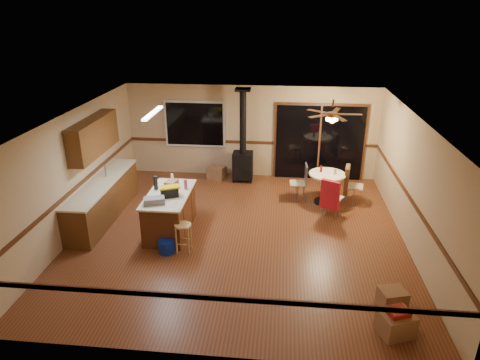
# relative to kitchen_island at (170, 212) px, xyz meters

# --- Properties ---
(floor) EXTENTS (7.00, 7.00, 0.00)m
(floor) POSITION_rel_kitchen_island_xyz_m (1.50, 0.00, -0.45)
(floor) COLOR brown
(floor) RESTS_ON ground
(ceiling) EXTENTS (7.00, 7.00, 0.00)m
(ceiling) POSITION_rel_kitchen_island_xyz_m (1.50, 0.00, 2.15)
(ceiling) COLOR silver
(ceiling) RESTS_ON ground
(wall_back) EXTENTS (7.00, 0.00, 7.00)m
(wall_back) POSITION_rel_kitchen_island_xyz_m (1.50, 3.50, 0.85)
(wall_back) COLOR tan
(wall_back) RESTS_ON ground
(wall_front) EXTENTS (7.00, 0.00, 7.00)m
(wall_front) POSITION_rel_kitchen_island_xyz_m (1.50, -3.50, 0.85)
(wall_front) COLOR tan
(wall_front) RESTS_ON ground
(wall_left) EXTENTS (0.00, 7.00, 7.00)m
(wall_left) POSITION_rel_kitchen_island_xyz_m (-2.00, 0.00, 0.85)
(wall_left) COLOR tan
(wall_left) RESTS_ON ground
(wall_right) EXTENTS (0.00, 7.00, 7.00)m
(wall_right) POSITION_rel_kitchen_island_xyz_m (5.00, 0.00, 0.85)
(wall_right) COLOR tan
(wall_right) RESTS_ON ground
(chair_rail) EXTENTS (7.00, 7.00, 0.08)m
(chair_rail) POSITION_rel_kitchen_island_xyz_m (1.50, 0.00, 0.55)
(chair_rail) COLOR #492612
(chair_rail) RESTS_ON ground
(window) EXTENTS (1.72, 0.10, 1.32)m
(window) POSITION_rel_kitchen_island_xyz_m (-0.10, 3.45, 1.05)
(window) COLOR black
(window) RESTS_ON ground
(sliding_door) EXTENTS (2.52, 0.10, 2.10)m
(sliding_door) POSITION_rel_kitchen_island_xyz_m (3.40, 3.45, 0.60)
(sliding_door) COLOR black
(sliding_door) RESTS_ON ground
(lower_cabinets) EXTENTS (0.60, 3.00, 0.86)m
(lower_cabinets) POSITION_rel_kitchen_island_xyz_m (-1.70, 0.50, -0.02)
(lower_cabinets) COLOR #5C3617
(lower_cabinets) RESTS_ON ground
(countertop) EXTENTS (0.64, 3.04, 0.04)m
(countertop) POSITION_rel_kitchen_island_xyz_m (-1.70, 0.50, 0.43)
(countertop) COLOR beige
(countertop) RESTS_ON lower_cabinets
(upper_cabinets) EXTENTS (0.35, 2.00, 0.80)m
(upper_cabinets) POSITION_rel_kitchen_island_xyz_m (-1.83, 0.70, 1.45)
(upper_cabinets) COLOR #5C3617
(upper_cabinets) RESTS_ON ground
(kitchen_island) EXTENTS (0.88, 1.68, 0.90)m
(kitchen_island) POSITION_rel_kitchen_island_xyz_m (0.00, 0.00, 0.00)
(kitchen_island) COLOR #522A14
(kitchen_island) RESTS_ON ground
(wood_stove) EXTENTS (0.55, 0.50, 2.52)m
(wood_stove) POSITION_rel_kitchen_island_xyz_m (1.30, 3.05, 0.28)
(wood_stove) COLOR black
(wood_stove) RESTS_ON ground
(ceiling_fan) EXTENTS (0.24, 0.24, 0.55)m
(ceiling_fan) POSITION_rel_kitchen_island_xyz_m (3.50, 1.82, 1.76)
(ceiling_fan) COLOR brown
(ceiling_fan) RESTS_ON ceiling
(fluorescent_strip) EXTENTS (0.10, 1.20, 0.04)m
(fluorescent_strip) POSITION_rel_kitchen_island_xyz_m (-0.30, 0.30, 2.11)
(fluorescent_strip) COLOR white
(fluorescent_strip) RESTS_ON ceiling
(toolbox_grey) EXTENTS (0.47, 0.35, 0.13)m
(toolbox_grey) POSITION_rel_kitchen_island_xyz_m (-0.16, -0.52, 0.51)
(toolbox_grey) COLOR slate
(toolbox_grey) RESTS_ON kitchen_island
(toolbox_black) EXTENTS (0.40, 0.32, 0.20)m
(toolbox_black) POSITION_rel_kitchen_island_xyz_m (0.07, -0.15, 0.55)
(toolbox_black) COLOR black
(toolbox_black) RESTS_ON kitchen_island
(toolbox_yellow_lid) EXTENTS (0.46, 0.36, 0.03)m
(toolbox_yellow_lid) POSITION_rel_kitchen_island_xyz_m (0.07, -0.15, 0.66)
(toolbox_yellow_lid) COLOR gold
(toolbox_yellow_lid) RESTS_ON toolbox_black
(box_on_island) EXTENTS (0.28, 0.34, 0.19)m
(box_on_island) POSITION_rel_kitchen_island_xyz_m (0.01, 0.23, 0.54)
(box_on_island) COLOR brown
(box_on_island) RESTS_ON kitchen_island
(bottle_dark) EXTENTS (0.11, 0.11, 0.31)m
(bottle_dark) POSITION_rel_kitchen_island_xyz_m (-0.32, 0.18, 0.60)
(bottle_dark) COLOR black
(bottle_dark) RESTS_ON kitchen_island
(bottle_pink) EXTENTS (0.09, 0.09, 0.23)m
(bottle_pink) POSITION_rel_kitchen_island_xyz_m (0.32, 0.26, 0.56)
(bottle_pink) COLOR #D84C8C
(bottle_pink) RESTS_ON kitchen_island
(bottle_white) EXTENTS (0.06, 0.06, 0.17)m
(bottle_white) POSITION_rel_kitchen_island_xyz_m (-0.09, 0.71, 0.53)
(bottle_white) COLOR white
(bottle_white) RESTS_ON kitchen_island
(bar_stool) EXTENTS (0.40, 0.40, 0.61)m
(bar_stool) POSITION_rel_kitchen_island_xyz_m (0.48, -0.79, -0.15)
(bar_stool) COLOR tan
(bar_stool) RESTS_ON floor
(blue_bucket) EXTENTS (0.40, 0.40, 0.27)m
(blue_bucket) POSITION_rel_kitchen_island_xyz_m (0.14, -0.87, -0.32)
(blue_bucket) COLOR #0C27A8
(blue_bucket) RESTS_ON floor
(dining_table) EXTENTS (0.90, 0.90, 0.78)m
(dining_table) POSITION_rel_kitchen_island_xyz_m (3.50, 1.82, 0.08)
(dining_table) COLOR black
(dining_table) RESTS_ON ground
(glass_red) EXTENTS (0.07, 0.07, 0.16)m
(glass_red) POSITION_rel_kitchen_island_xyz_m (3.35, 1.92, 0.41)
(glass_red) COLOR #590C14
(glass_red) RESTS_ON dining_table
(glass_cream) EXTENTS (0.09, 0.09, 0.15)m
(glass_cream) POSITION_rel_kitchen_island_xyz_m (3.68, 1.77, 0.40)
(glass_cream) COLOR beige
(glass_cream) RESTS_ON dining_table
(chair_left) EXTENTS (0.43, 0.42, 0.51)m
(chair_left) POSITION_rel_kitchen_island_xyz_m (2.91, 1.93, 0.14)
(chair_left) COLOR tan
(chair_left) RESTS_ON ground
(chair_near) EXTENTS (0.59, 0.61, 0.70)m
(chair_near) POSITION_rel_kitchen_island_xyz_m (3.51, 0.97, 0.14)
(chair_near) COLOR tan
(chair_near) RESTS_ON ground
(chair_right) EXTENTS (0.53, 0.50, 0.70)m
(chair_right) POSITION_rel_kitchen_island_xyz_m (4.02, 1.91, 0.14)
(chair_right) COLOR tan
(chair_right) RESTS_ON ground
(box_under_window) EXTENTS (0.56, 0.51, 0.37)m
(box_under_window) POSITION_rel_kitchen_island_xyz_m (0.54, 3.10, -0.27)
(box_under_window) COLOR brown
(box_under_window) RESTS_ON floor
(box_corner_a) EXTENTS (0.60, 0.55, 0.37)m
(box_corner_a) POSITION_rel_kitchen_island_xyz_m (4.17, -2.77, -0.27)
(box_corner_a) COLOR brown
(box_corner_a) RESTS_ON floor
(box_corner_b) EXTENTS (0.49, 0.45, 0.33)m
(box_corner_b) POSITION_rel_kitchen_island_xyz_m (4.25, -2.15, -0.29)
(box_corner_b) COLOR brown
(box_corner_b) RESTS_ON floor
(box_small_red) EXTENTS (0.38, 0.35, 0.08)m
(box_small_red) POSITION_rel_kitchen_island_xyz_m (4.17, -2.77, -0.05)
(box_small_red) COLOR maroon
(box_small_red) RESTS_ON box_corner_a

